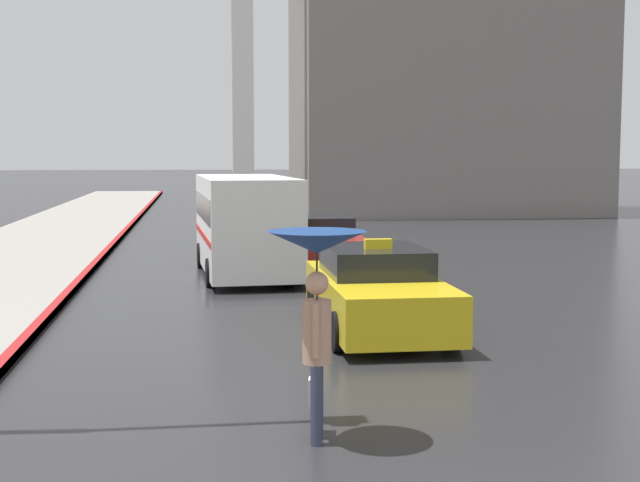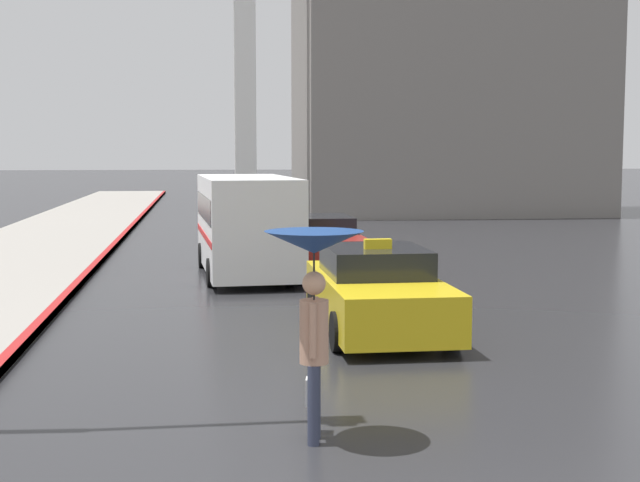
{
  "view_description": "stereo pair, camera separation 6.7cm",
  "coord_description": "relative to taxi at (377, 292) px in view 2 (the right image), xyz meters",
  "views": [
    {
      "loc": [
        -1.72,
        -5.69,
        2.91
      ],
      "look_at": [
        0.35,
        9.37,
        1.4
      ],
      "focal_mm": 50.0,
      "sensor_mm": 36.0,
      "label": 1
    },
    {
      "loc": [
        -1.65,
        -5.7,
        2.91
      ],
      "look_at": [
        0.35,
        9.37,
        1.4
      ],
      "focal_mm": 50.0,
      "sensor_mm": 36.0,
      "label": 2
    }
  ],
  "objects": [
    {
      "name": "taxi",
      "position": [
        0.0,
        0.0,
        0.0
      ],
      "size": [
        1.91,
        4.45,
        1.52
      ],
      "rotation": [
        0.0,
        0.0,
        3.14
      ],
      "color": "gold",
      "rests_on": "ground_plane"
    },
    {
      "name": "sedan_red",
      "position": [
        0.02,
        7.36,
        0.01
      ],
      "size": [
        1.91,
        4.53,
        1.36
      ],
      "rotation": [
        0.0,
        0.0,
        3.14
      ],
      "color": "maroon",
      "rests_on": "ground_plane"
    },
    {
      "name": "ambulance_van",
      "position": [
        -1.77,
        6.94,
        0.66
      ],
      "size": [
        2.32,
        5.65,
        2.34
      ],
      "rotation": [
        0.0,
        0.0,
        3.2
      ],
      "color": "white",
      "rests_on": "ground_plane"
    },
    {
      "name": "pedestrian_with_umbrella",
      "position": [
        -1.72,
        -5.42,
        1.06
      ],
      "size": [
        0.99,
        0.99,
        2.14
      ],
      "rotation": [
        0.0,
        0.0,
        1.39
      ],
      "color": "#2D3347",
      "rests_on": "ground_plane"
    }
  ]
}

